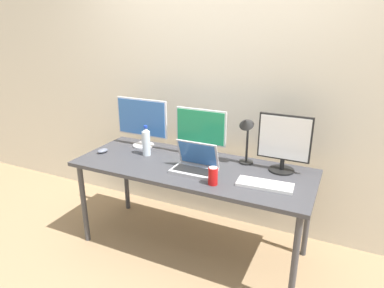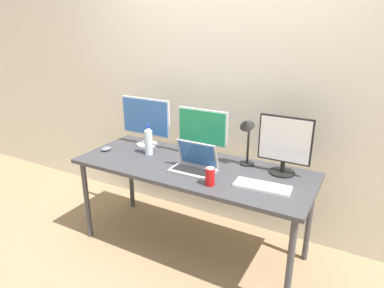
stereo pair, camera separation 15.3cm
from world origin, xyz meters
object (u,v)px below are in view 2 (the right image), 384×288
(mouse_by_keyboard, at_px, (106,149))
(soda_can_near_keyboard, at_px, (210,176))
(work_desk, at_px, (192,173))
(water_bottle, at_px, (148,141))
(monitor_left, at_px, (146,120))
(monitor_right, at_px, (285,144))
(keyboard_main, at_px, (262,187))
(monitor_center, at_px, (202,132))
(laptop_silver, at_px, (195,164))
(desk_lamp, at_px, (247,133))

(mouse_by_keyboard, bearing_deg, soda_can_near_keyboard, 10.19)
(soda_can_near_keyboard, bearing_deg, mouse_by_keyboard, 171.76)
(soda_can_near_keyboard, bearing_deg, work_desk, 139.79)
(work_desk, relative_size, water_bottle, 7.22)
(monitor_left, distance_m, soda_can_near_keyboard, 0.97)
(monitor_right, xyz_separation_m, keyboard_main, (-0.05, -0.30, -0.22))
(monitor_center, height_order, monitor_right, monitor_right)
(laptop_silver, height_order, soda_can_near_keyboard, laptop_silver)
(monitor_center, xyz_separation_m, monitor_right, (0.67, -0.01, 0.01))
(monitor_left, height_order, laptop_silver, monitor_left)
(work_desk, relative_size, monitor_left, 3.77)
(mouse_by_keyboard, bearing_deg, monitor_right, 29.04)
(keyboard_main, bearing_deg, water_bottle, 168.29)
(keyboard_main, relative_size, water_bottle, 1.47)
(desk_lamp, bearing_deg, monitor_right, 1.88)
(monitor_left, bearing_deg, desk_lamp, -1.48)
(work_desk, relative_size, laptop_silver, 5.75)
(monitor_right, bearing_deg, desk_lamp, -178.12)
(monitor_right, bearing_deg, work_desk, -162.34)
(keyboard_main, xyz_separation_m, mouse_by_keyboard, (-1.40, 0.03, 0.01))
(soda_can_near_keyboard, bearing_deg, keyboard_main, 21.21)
(laptop_silver, xyz_separation_m, keyboard_main, (0.53, -0.03, -0.04))
(keyboard_main, height_order, desk_lamp, desk_lamp)
(work_desk, bearing_deg, mouse_by_keyboard, -175.24)
(monitor_right, distance_m, water_bottle, 1.10)
(work_desk, bearing_deg, laptop_silver, -47.92)
(laptop_silver, height_order, keyboard_main, laptop_silver)
(monitor_center, xyz_separation_m, water_bottle, (-0.41, -0.17, -0.10))
(laptop_silver, height_order, water_bottle, water_bottle)
(work_desk, bearing_deg, monitor_left, 159.49)
(soda_can_near_keyboard, height_order, desk_lamp, desk_lamp)
(monitor_left, bearing_deg, water_bottle, -49.50)
(monitor_center, height_order, soda_can_near_keyboard, monitor_center)
(mouse_by_keyboard, relative_size, water_bottle, 0.38)
(monitor_right, xyz_separation_m, desk_lamp, (-0.28, -0.01, 0.04))
(work_desk, xyz_separation_m, soda_can_near_keyboard, (0.26, -0.22, 0.12))
(monitor_left, distance_m, desk_lamp, 0.94)
(monitor_right, bearing_deg, keyboard_main, -99.60)
(monitor_right, distance_m, desk_lamp, 0.29)
(work_desk, distance_m, soda_can_near_keyboard, 0.37)
(keyboard_main, distance_m, water_bottle, 1.04)
(water_bottle, bearing_deg, keyboard_main, -7.87)
(laptop_silver, height_order, desk_lamp, desk_lamp)
(water_bottle, relative_size, desk_lamp, 0.63)
(laptop_silver, xyz_separation_m, water_bottle, (-0.50, 0.11, 0.07))
(work_desk, bearing_deg, monitor_center, 96.52)
(work_desk, bearing_deg, desk_lamp, 28.55)
(work_desk, relative_size, keyboard_main, 4.91)
(monitor_right, xyz_separation_m, soda_can_near_keyboard, (-0.38, -0.43, -0.16))
(monitor_center, relative_size, mouse_by_keyboard, 4.44)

